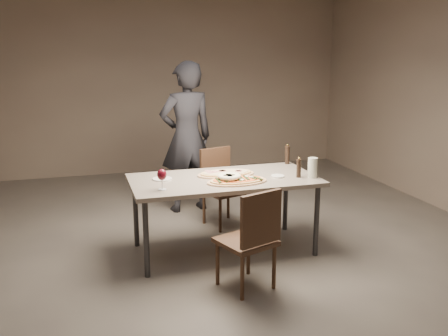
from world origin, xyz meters
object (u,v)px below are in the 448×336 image
object	(u,v)px
chair_far	(220,182)
diner	(186,137)
chair_near	(252,235)
ham_pizza	(226,173)
dining_table	(224,184)
pepper_mill_left	(299,168)
bread_basket	(229,178)
zucchini_pizza	(237,181)
carafe	(313,168)

from	to	relation	value
chair_far	diner	distance (m)	0.77
diner	chair_near	bearing A→B (deg)	83.21
ham_pizza	diner	world-z (taller)	diner
dining_table	pepper_mill_left	size ratio (longest dim) A/B	9.11
bread_basket	chair_far	bearing A→B (deg)	78.55
zucchini_pizza	dining_table	bearing A→B (deg)	121.93
dining_table	diner	xyz separation A→B (m)	(-0.06, 1.37, 0.22)
dining_table	diner	bearing A→B (deg)	92.62
zucchini_pizza	ham_pizza	xyz separation A→B (m)	(-0.02, 0.29, -0.00)
dining_table	chair_far	xyz separation A→B (m)	(0.19, 0.79, -0.21)
chair_far	diner	size ratio (longest dim) A/B	0.47
zucchini_pizza	ham_pizza	bearing A→B (deg)	104.88
chair_near	diner	distance (m)	2.28
ham_pizza	pepper_mill_left	bearing A→B (deg)	-0.42
chair_near	bread_basket	bearing A→B (deg)	68.84
zucchini_pizza	diner	size ratio (longest dim) A/B	0.32
chair_near	pepper_mill_left	bearing A→B (deg)	23.86
dining_table	chair_far	size ratio (longest dim) A/B	2.07
diner	bread_basket	bearing A→B (deg)	84.38
zucchini_pizza	chair_near	xyz separation A→B (m)	(-0.09, -0.68, -0.28)
zucchini_pizza	chair_far	bearing A→B (deg)	93.54
dining_table	diner	size ratio (longest dim) A/B	0.98
zucchini_pizza	ham_pizza	world-z (taller)	zucchini_pizza
carafe	chair_far	world-z (taller)	carafe
chair_near	chair_far	size ratio (longest dim) A/B	1.01
chair_far	carafe	bearing A→B (deg)	105.12
diner	chair_far	bearing A→B (deg)	105.61
chair_far	bread_basket	bearing A→B (deg)	61.32
dining_table	zucchini_pizza	world-z (taller)	zucchini_pizza
ham_pizza	chair_far	world-z (taller)	chair_far
chair_near	diner	xyz separation A→B (m)	(-0.04, 2.24, 0.42)
zucchini_pizza	pepper_mill_left	distance (m)	0.64
chair_far	chair_near	bearing A→B (deg)	65.46
carafe	diner	xyz separation A→B (m)	(-0.89, 1.59, 0.07)
zucchini_pizza	pepper_mill_left	xyz separation A→B (m)	(0.63, 0.01, 0.08)
ham_pizza	bread_basket	distance (m)	0.28
pepper_mill_left	chair_near	xyz separation A→B (m)	(-0.72, -0.69, -0.35)
dining_table	pepper_mill_left	world-z (taller)	pepper_mill_left
zucchini_pizza	pepper_mill_left	size ratio (longest dim) A/B	2.92
dining_table	bread_basket	world-z (taller)	bread_basket
zucchini_pizza	pepper_mill_left	bearing A→B (deg)	11.11
ham_pizza	diner	distance (m)	1.28
dining_table	carafe	world-z (taller)	carafe
bread_basket	chair_near	size ratio (longest dim) A/B	0.25
dining_table	pepper_mill_left	distance (m)	0.74
zucchini_pizza	bread_basket	bearing A→B (deg)	178.78
dining_table	chair_near	world-z (taller)	chair_near
dining_table	chair_far	world-z (taller)	chair_far
bread_basket	chair_far	size ratio (longest dim) A/B	0.25
dining_table	carafe	distance (m)	0.87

